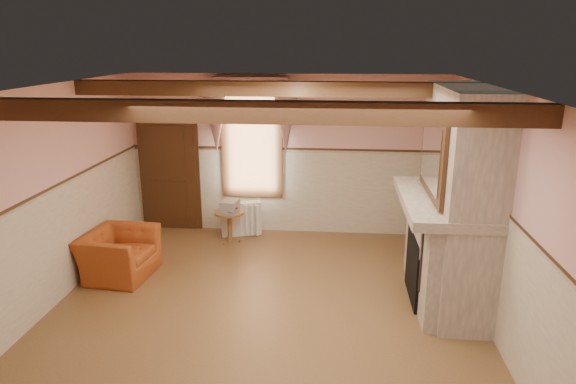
# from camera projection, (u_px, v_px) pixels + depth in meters

# --- Properties ---
(floor) EXTENTS (5.50, 6.00, 0.01)m
(floor) POSITION_uv_depth(u_px,v_px,m) (263.00, 312.00, 6.52)
(floor) COLOR brown
(floor) RESTS_ON ground
(ceiling) EXTENTS (5.50, 6.00, 0.01)m
(ceiling) POSITION_uv_depth(u_px,v_px,m) (260.00, 89.00, 5.73)
(ceiling) COLOR silver
(ceiling) RESTS_ON wall_back
(wall_back) EXTENTS (5.50, 0.02, 2.80)m
(wall_back) POSITION_uv_depth(u_px,v_px,m) (286.00, 155.00, 8.99)
(wall_back) COLOR #DB9F97
(wall_back) RESTS_ON floor
(wall_front) EXTENTS (5.50, 0.02, 2.80)m
(wall_front) POSITION_uv_depth(u_px,v_px,m) (194.00, 353.00, 3.26)
(wall_front) COLOR #DB9F97
(wall_front) RESTS_ON floor
(wall_left) EXTENTS (0.02, 6.00, 2.80)m
(wall_left) POSITION_uv_depth(u_px,v_px,m) (43.00, 201.00, 6.37)
(wall_left) COLOR #DB9F97
(wall_left) RESTS_ON floor
(wall_right) EXTENTS (0.02, 6.00, 2.80)m
(wall_right) POSITION_uv_depth(u_px,v_px,m) (499.00, 215.00, 5.88)
(wall_right) COLOR #DB9F97
(wall_right) RESTS_ON floor
(wainscot) EXTENTS (5.50, 6.00, 1.50)m
(wainscot) POSITION_uv_depth(u_px,v_px,m) (262.00, 258.00, 6.31)
(wainscot) COLOR beige
(wainscot) RESTS_ON floor
(chair_rail) EXTENTS (5.50, 6.00, 0.08)m
(chair_rail) POSITION_uv_depth(u_px,v_px,m) (262.00, 200.00, 6.10)
(chair_rail) COLOR black
(chair_rail) RESTS_ON wainscot
(firebox) EXTENTS (0.20, 0.95, 0.90)m
(firebox) POSITION_uv_depth(u_px,v_px,m) (419.00, 266.00, 6.78)
(firebox) COLOR black
(firebox) RESTS_ON floor
(armchair) EXTENTS (1.00, 1.12, 0.67)m
(armchair) POSITION_uv_depth(u_px,v_px,m) (119.00, 254.00, 7.47)
(armchair) COLOR #994219
(armchair) RESTS_ON floor
(side_table) EXTENTS (0.66, 0.66, 0.55)m
(side_table) POSITION_uv_depth(u_px,v_px,m) (230.00, 227.00, 8.76)
(side_table) COLOR brown
(side_table) RESTS_ON floor
(book_stack) EXTENTS (0.30, 0.35, 0.20)m
(book_stack) POSITION_uv_depth(u_px,v_px,m) (230.00, 206.00, 8.63)
(book_stack) COLOR #B7AD8C
(book_stack) RESTS_ON side_table
(radiator) EXTENTS (0.72, 0.39, 0.60)m
(radiator) POSITION_uv_depth(u_px,v_px,m) (241.00, 219.00, 9.08)
(radiator) COLOR silver
(radiator) RESTS_ON floor
(bowl) EXTENTS (0.37, 0.37, 0.09)m
(bowl) POSITION_uv_depth(u_px,v_px,m) (441.00, 189.00, 6.68)
(bowl) COLOR brown
(bowl) RESTS_ON mantel
(mantel_clock) EXTENTS (0.14, 0.24, 0.20)m
(mantel_clock) POSITION_uv_depth(u_px,v_px,m) (433.00, 174.00, 7.23)
(mantel_clock) COLOR #311E0D
(mantel_clock) RESTS_ON mantel
(oil_lamp) EXTENTS (0.11, 0.11, 0.28)m
(oil_lamp) POSITION_uv_depth(u_px,v_px,m) (439.00, 179.00, 6.81)
(oil_lamp) COLOR #D1893B
(oil_lamp) RESTS_ON mantel
(candle_red) EXTENTS (0.06, 0.06, 0.16)m
(candle_red) POSITION_uv_depth(u_px,v_px,m) (458.00, 209.00, 5.76)
(candle_red) COLOR maroon
(candle_red) RESTS_ON mantel
(jar_yellow) EXTENTS (0.06, 0.06, 0.12)m
(jar_yellow) POSITION_uv_depth(u_px,v_px,m) (449.00, 199.00, 6.19)
(jar_yellow) COLOR gold
(jar_yellow) RESTS_ON mantel
(fireplace) EXTENTS (0.85, 2.00, 2.80)m
(fireplace) POSITION_uv_depth(u_px,v_px,m) (458.00, 199.00, 6.48)
(fireplace) COLOR gray
(fireplace) RESTS_ON floor
(mantel) EXTENTS (1.05, 2.05, 0.12)m
(mantel) POSITION_uv_depth(u_px,v_px,m) (444.00, 201.00, 6.51)
(mantel) COLOR gray
(mantel) RESTS_ON fireplace
(overmantel_mirror) EXTENTS (0.06, 1.44, 1.04)m
(overmantel_mirror) POSITION_uv_depth(u_px,v_px,m) (432.00, 154.00, 6.35)
(overmantel_mirror) COLOR silver
(overmantel_mirror) RESTS_ON fireplace
(door) EXTENTS (1.10, 0.10, 2.10)m
(door) POSITION_uv_depth(u_px,v_px,m) (170.00, 173.00, 9.22)
(door) COLOR black
(door) RESTS_ON floor
(window) EXTENTS (1.06, 0.08, 2.02)m
(window) POSITION_uv_depth(u_px,v_px,m) (252.00, 141.00, 8.95)
(window) COLOR white
(window) RESTS_ON wall_back
(window_drapes) EXTENTS (1.30, 0.14, 1.40)m
(window_drapes) POSITION_uv_depth(u_px,v_px,m) (250.00, 107.00, 8.69)
(window_drapes) COLOR gray
(window_drapes) RESTS_ON wall_back
(ceiling_beam_front) EXTENTS (5.50, 0.18, 0.20)m
(ceiling_beam_front) POSITION_uv_depth(u_px,v_px,m) (241.00, 112.00, 4.61)
(ceiling_beam_front) COLOR black
(ceiling_beam_front) RESTS_ON ceiling
(ceiling_beam_back) EXTENTS (5.50, 0.18, 0.20)m
(ceiling_beam_back) POSITION_uv_depth(u_px,v_px,m) (273.00, 89.00, 6.91)
(ceiling_beam_back) COLOR black
(ceiling_beam_back) RESTS_ON ceiling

